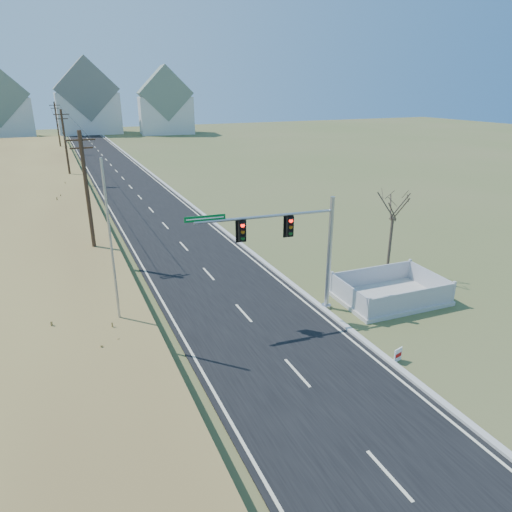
{
  "coord_description": "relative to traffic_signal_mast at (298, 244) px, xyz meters",
  "views": [
    {
      "loc": [
        -8.33,
        -16.4,
        11.59
      ],
      "look_at": [
        0.57,
        3.62,
        3.4
      ],
      "focal_mm": 32.0,
      "sensor_mm": 36.0,
      "label": 1
    }
  ],
  "objects": [
    {
      "name": "curb",
      "position": [
        1.46,
        46.99,
        -3.87
      ],
      "size": [
        0.3,
        180.0,
        0.18
      ],
      "primitive_type": "cube",
      "color": "#B2AFA8",
      "rests_on": "ground"
    },
    {
      "name": "traffic_signal_mast",
      "position": [
        0.0,
        0.0,
        0.0
      ],
      "size": [
        7.89,
        1.01,
        6.3
      ],
      "rotation": [
        0.0,
        0.0,
        -0.09
      ],
      "color": "#9EA0A5",
      "rests_on": "ground"
    },
    {
      "name": "utility_pole_mid",
      "position": [
        -9.19,
        41.99,
        0.73
      ],
      "size": [
        1.8,
        0.26,
        9.0
      ],
      "color": "#422D1E",
      "rests_on": "ground"
    },
    {
      "name": "ground",
      "position": [
        -2.69,
        -3.01,
        -3.96
      ],
      "size": [
        260.0,
        260.0,
        0.0
      ],
      "primitive_type": "plane",
      "color": "#4E5C2C",
      "rests_on": "ground"
    },
    {
      "name": "open_sign",
      "position": [
        1.87,
        -6.01,
        -3.61
      ],
      "size": [
        0.52,
        0.18,
        0.65
      ],
      "rotation": [
        0.0,
        0.0,
        0.26
      ],
      "color": "white",
      "rests_on": "ground"
    },
    {
      "name": "road",
      "position": [
        -2.69,
        46.99,
        -3.93
      ],
      "size": [
        8.0,
        180.0,
        0.06
      ],
      "primitive_type": "cube",
      "color": "black",
      "rests_on": "ground"
    },
    {
      "name": "utility_pole_far",
      "position": [
        -9.19,
        71.99,
        0.73
      ],
      "size": [
        1.8,
        0.26,
        9.0
      ],
      "color": "#422D1E",
      "rests_on": "ground"
    },
    {
      "name": "condo_n",
      "position": [
        -0.69,
        108.99,
        3.65
      ],
      "size": [
        15.27,
        10.2,
        18.54
      ],
      "color": "silver",
      "rests_on": "ground"
    },
    {
      "name": "fence_enclosure",
      "position": [
        5.71,
        -0.79,
        -3.68
      ],
      "size": [
        6.06,
        4.27,
        1.34
      ],
      "rotation": [
        0.0,
        0.0,
        -0.04
      ],
      "color": "#B7B5AD",
      "rests_on": "ground"
    },
    {
      "name": "bare_tree",
      "position": [
        7.92,
        2.19,
        0.82
      ],
      "size": [
        2.24,
        2.24,
        5.92
      ],
      "color": "#4C3F33",
      "rests_on": "ground"
    },
    {
      "name": "condo_ne",
      "position": [
        17.31,
        100.99,
        2.88
      ],
      "size": [
        14.12,
        10.51,
        16.52
      ],
      "rotation": [
        0.0,
        0.0,
        -0.1
      ],
      "color": "silver",
      "rests_on": "ground"
    },
    {
      "name": "flagpole",
      "position": [
        -9.13,
        0.79,
        -0.45
      ],
      "size": [
        0.4,
        0.4,
        8.79
      ],
      "color": "#B7B5AD",
      "rests_on": "ground"
    },
    {
      "name": "utility_pole_near",
      "position": [
        -9.19,
        11.99,
        0.73
      ],
      "size": [
        1.8,
        0.26,
        9.0
      ],
      "color": "#422D1E",
      "rests_on": "ground"
    }
  ]
}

